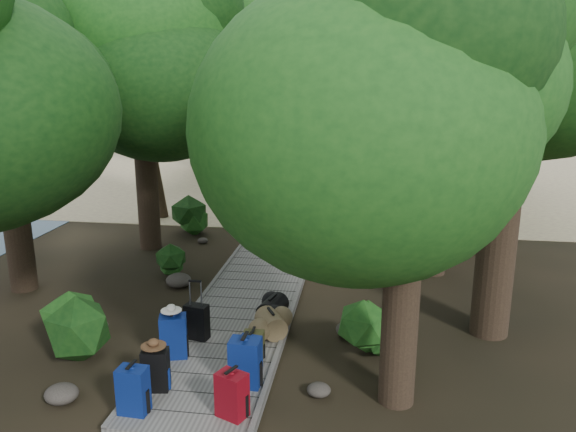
% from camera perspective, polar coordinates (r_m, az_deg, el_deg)
% --- Properties ---
extents(ground, '(120.00, 120.00, 0.00)m').
position_cam_1_polar(ground, '(12.16, -3.52, -7.97)').
color(ground, black).
rests_on(ground, ground).
extents(sand_beach, '(40.00, 22.00, 0.02)m').
position_cam_1_polar(sand_beach, '(27.48, 3.29, 4.84)').
color(sand_beach, beige).
rests_on(sand_beach, ground).
extents(boardwalk, '(2.00, 12.00, 0.12)m').
position_cam_1_polar(boardwalk, '(13.05, -2.63, -6.06)').
color(boardwalk, gray).
rests_on(boardwalk, ground).
extents(backpack_left_a, '(0.41, 0.30, 0.74)m').
position_cam_1_polar(backpack_left_a, '(8.22, -15.47, -16.48)').
color(backpack_left_a, navy).
rests_on(backpack_left_a, boardwalk).
extents(backpack_left_b, '(0.41, 0.32, 0.69)m').
position_cam_1_polar(backpack_left_b, '(8.67, -13.30, -14.74)').
color(backpack_left_b, black).
rests_on(backpack_left_b, boardwalk).
extents(backpack_left_c, '(0.49, 0.41, 0.79)m').
position_cam_1_polar(backpack_left_c, '(9.47, -11.56, -11.67)').
color(backpack_left_c, navy).
rests_on(backpack_left_c, boardwalk).
extents(backpack_right_a, '(0.47, 0.42, 0.71)m').
position_cam_1_polar(backpack_right_a, '(7.92, -5.72, -17.41)').
color(backpack_right_a, maroon).
rests_on(backpack_right_a, boardwalk).
extents(backpack_right_b, '(0.46, 0.33, 0.81)m').
position_cam_1_polar(backpack_right_b, '(8.55, -4.37, -14.38)').
color(backpack_right_b, navy).
rests_on(backpack_right_b, boardwalk).
extents(backpack_right_c, '(0.38, 0.30, 0.58)m').
position_cam_1_polar(backpack_right_c, '(9.03, -3.90, -13.52)').
color(backpack_right_c, navy).
rests_on(backpack_right_c, boardwalk).
extents(backpack_right_d, '(0.34, 0.25, 0.50)m').
position_cam_1_polar(backpack_right_d, '(9.33, -3.51, -12.80)').
color(backpack_right_d, '#42421A').
rests_on(backpack_right_d, boardwalk).
extents(duffel_right_khaki, '(0.67, 0.76, 0.42)m').
position_cam_1_polar(duffel_right_khaki, '(10.07, -1.75, -10.85)').
color(duffel_right_khaki, olive).
rests_on(duffel_right_khaki, boardwalk).
extents(duffel_right_black, '(0.55, 0.73, 0.41)m').
position_cam_1_polar(duffel_right_black, '(10.69, -1.57, -9.34)').
color(duffel_right_black, black).
rests_on(duffel_right_black, boardwalk).
extents(suitcase_on_boardwalk, '(0.44, 0.30, 0.62)m').
position_cam_1_polar(suitcase_on_boardwalk, '(10.02, -9.25, -10.55)').
color(suitcase_on_boardwalk, black).
rests_on(suitcase_on_boardwalk, boardwalk).
extents(lone_suitcase_on_sand, '(0.45, 0.32, 0.64)m').
position_cam_1_polar(lone_suitcase_on_sand, '(19.51, 2.36, 1.79)').
color(lone_suitcase_on_sand, black).
rests_on(lone_suitcase_on_sand, sand_beach).
extents(hat_brown, '(0.36, 0.36, 0.11)m').
position_cam_1_polar(hat_brown, '(8.48, -13.52, -12.40)').
color(hat_brown, '#51351E').
rests_on(hat_brown, backpack_left_b).
extents(hat_white, '(0.34, 0.34, 0.11)m').
position_cam_1_polar(hat_white, '(9.32, -11.80, -9.08)').
color(hat_white, silver).
rests_on(hat_white, backpack_left_c).
extents(kayak, '(1.86, 3.58, 0.35)m').
position_cam_1_polar(kayak, '(21.87, -6.39, 2.74)').
color(kayak, '#A62C0E').
rests_on(kayak, sand_beach).
extents(sun_lounger, '(1.17, 2.12, 0.65)m').
position_cam_1_polar(sun_lounger, '(21.71, 12.03, 2.82)').
color(sun_lounger, silver).
rests_on(sun_lounger, sand_beach).
extents(tree_right_a, '(4.43, 4.43, 7.38)m').
position_cam_1_polar(tree_right_a, '(7.46, 12.23, 6.80)').
color(tree_right_a, black).
rests_on(tree_right_a, ground).
extents(tree_right_b, '(5.40, 5.40, 9.64)m').
position_cam_1_polar(tree_right_b, '(10.09, 22.06, 14.47)').
color(tree_right_b, black).
rests_on(tree_right_b, ground).
extents(tree_right_c, '(4.98, 4.98, 8.61)m').
position_cam_1_polar(tree_right_c, '(13.01, 15.59, 12.53)').
color(tree_right_c, black).
rests_on(tree_right_c, ground).
extents(tree_right_d, '(5.57, 5.57, 10.21)m').
position_cam_1_polar(tree_right_d, '(14.94, 19.89, 15.48)').
color(tree_right_d, black).
rests_on(tree_right_d, ground).
extents(tree_right_e, '(5.62, 5.62, 10.12)m').
position_cam_1_polar(tree_right_e, '(17.82, 15.20, 15.41)').
color(tree_right_e, black).
rests_on(tree_right_e, ground).
extents(tree_right_f, '(5.82, 5.82, 10.38)m').
position_cam_1_polar(tree_right_f, '(21.41, 19.35, 15.24)').
color(tree_right_f, black).
rests_on(tree_right_f, ground).
extents(tree_left_b, '(4.47, 4.47, 8.04)m').
position_cam_1_polar(tree_left_b, '(12.93, -27.10, 10.20)').
color(tree_left_b, black).
rests_on(tree_left_b, ground).
extents(tree_left_c, '(4.69, 4.69, 8.16)m').
position_cam_1_polar(tree_left_c, '(14.98, -14.69, 11.92)').
color(tree_left_c, black).
rests_on(tree_left_c, ground).
extents(tree_back_a, '(5.39, 5.39, 9.34)m').
position_cam_1_polar(tree_back_a, '(25.63, -0.39, 14.63)').
color(tree_back_a, black).
rests_on(tree_back_a, ground).
extents(tree_back_b, '(5.19, 5.19, 9.27)m').
position_cam_1_polar(tree_back_b, '(26.59, 6.82, 14.45)').
color(tree_back_b, black).
rests_on(tree_back_b, ground).
extents(tree_back_c, '(4.93, 4.93, 8.87)m').
position_cam_1_polar(tree_back_c, '(25.98, 15.00, 13.63)').
color(tree_back_c, black).
rests_on(tree_back_c, ground).
extents(tree_back_d, '(4.85, 4.85, 8.08)m').
position_cam_1_polar(tree_back_d, '(27.37, -9.20, 13.13)').
color(tree_back_d, black).
rests_on(tree_back_d, ground).
extents(palm_right_a, '(4.37, 4.37, 7.45)m').
position_cam_1_polar(palm_right_a, '(17.09, 11.57, 11.18)').
color(palm_right_a, '#103C12').
rests_on(palm_right_a, ground).
extents(palm_right_b, '(4.11, 4.11, 7.95)m').
position_cam_1_polar(palm_right_b, '(22.27, 16.29, 12.28)').
color(palm_right_b, '#103C12').
rests_on(palm_right_b, ground).
extents(palm_right_c, '(4.67, 4.67, 7.43)m').
position_cam_1_polar(palm_right_c, '(23.11, 8.03, 12.13)').
color(palm_right_c, '#103C12').
rests_on(palm_right_c, ground).
extents(palm_left_a, '(4.66, 4.66, 7.41)m').
position_cam_1_polar(palm_left_a, '(18.24, -14.05, 11.18)').
color(palm_left_a, '#103C12').
rests_on(palm_left_a, ground).
extents(rock_left_a, '(0.49, 0.44, 0.27)m').
position_cam_1_polar(rock_left_a, '(9.10, -22.02, -16.40)').
color(rock_left_a, '#4C473F').
rests_on(rock_left_a, ground).
extents(rock_left_b, '(0.35, 0.31, 0.19)m').
position_cam_1_polar(rock_left_b, '(11.10, -18.65, -10.50)').
color(rock_left_b, '#4C473F').
rests_on(rock_left_b, ground).
extents(rock_left_c, '(0.57, 0.51, 0.31)m').
position_cam_1_polar(rock_left_c, '(12.72, -11.05, -6.43)').
color(rock_left_c, '#4C473F').
rests_on(rock_left_c, ground).
extents(rock_left_d, '(0.28, 0.26, 0.16)m').
position_cam_1_polar(rock_left_d, '(15.75, -8.66, -2.48)').
color(rock_left_d, '#4C473F').
rests_on(rock_left_d, ground).
extents(rock_right_a, '(0.36, 0.32, 0.20)m').
position_cam_1_polar(rock_right_a, '(8.66, 3.15, -17.22)').
color(rock_right_a, '#4C473F').
rests_on(rock_right_a, ground).
extents(rock_right_b, '(0.53, 0.48, 0.29)m').
position_cam_1_polar(rock_right_b, '(10.34, 6.36, -11.40)').
color(rock_right_b, '#4C473F').
rests_on(rock_right_b, ground).
extents(rock_right_c, '(0.33, 0.30, 0.18)m').
position_cam_1_polar(rock_right_c, '(13.64, 5.87, -5.04)').
color(rock_right_c, '#4C473F').
rests_on(rock_right_c, ground).
extents(shrub_left_a, '(1.18, 1.18, 1.06)m').
position_cam_1_polar(shrub_left_a, '(10.20, -20.62, -10.29)').
color(shrub_left_a, '#184A16').
rests_on(shrub_left_a, ground).
extents(shrub_left_b, '(0.78, 0.78, 0.70)m').
position_cam_1_polar(shrub_left_b, '(13.28, -11.54, -4.65)').
color(shrub_left_b, '#184A16').
rests_on(shrub_left_b, ground).
extents(shrub_left_c, '(1.18, 1.18, 1.06)m').
position_cam_1_polar(shrub_left_c, '(16.76, -10.04, 0.12)').
color(shrub_left_c, '#184A16').
rests_on(shrub_left_c, ground).
extents(shrub_right_a, '(1.11, 1.11, 1.00)m').
position_cam_1_polar(shrub_right_a, '(9.58, 8.72, -11.31)').
color(shrub_right_a, '#184A16').
rests_on(shrub_right_a, ground).
extents(shrub_right_b, '(1.39, 1.39, 1.25)m').
position_cam_1_polar(shrub_right_b, '(13.78, 9.49, -2.63)').
color(shrub_right_b, '#184A16').
rests_on(shrub_right_b, ground).
extents(shrub_right_c, '(0.94, 0.94, 0.84)m').
position_cam_1_polar(shrub_right_c, '(17.27, 7.84, 0.26)').
color(shrub_right_c, '#184A16').
rests_on(shrub_right_c, ground).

